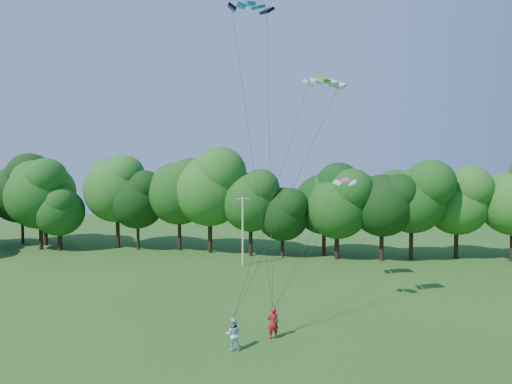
# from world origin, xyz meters

# --- Properties ---
(utility_pole) EXTENTS (1.41, 0.64, 7.46)m
(utility_pole) POSITION_xyz_m (-2.30, 29.18, 3.86)
(utility_pole) COLOR silver
(utility_pole) RESTS_ON ground
(kite_flyer_left) EXTENTS (0.80, 0.67, 1.89)m
(kite_flyer_left) POSITION_xyz_m (2.86, 10.36, 0.94)
(kite_flyer_left) COLOR #B41720
(kite_flyer_left) RESTS_ON ground
(kite_flyer_right) EXTENTS (0.99, 0.83, 1.84)m
(kite_flyer_right) POSITION_xyz_m (0.80, 8.45, 0.92)
(kite_flyer_right) COLOR #AED6F2
(kite_flyer_right) RESTS_ON ground
(kite_teal) EXTENTS (3.34, 2.40, 0.60)m
(kite_teal) POSITION_xyz_m (0.80, 14.40, 21.58)
(kite_teal) COLOR #057B9E
(kite_teal) RESTS_ON ground
(kite_green) EXTENTS (2.83, 2.09, 0.62)m
(kite_green) POSITION_xyz_m (5.80, 12.75, 15.91)
(kite_green) COLOR green
(kite_green) RESTS_ON ground
(kite_pink) EXTENTS (1.72, 1.11, 0.28)m
(kite_pink) POSITION_xyz_m (7.41, 15.41, 9.48)
(kite_pink) COLOR #F844A5
(kite_pink) RESTS_ON ground
(tree_back_west) EXTENTS (9.26, 9.26, 13.47)m
(tree_back_west) POSITION_xyz_m (-30.32, 34.71, 8.41)
(tree_back_west) COLOR black
(tree_back_west) RESTS_ON ground
(tree_back_center) EXTENTS (8.14, 8.14, 11.84)m
(tree_back_center) POSITION_xyz_m (6.59, 36.10, 7.39)
(tree_back_center) COLOR black
(tree_back_center) RESTS_ON ground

